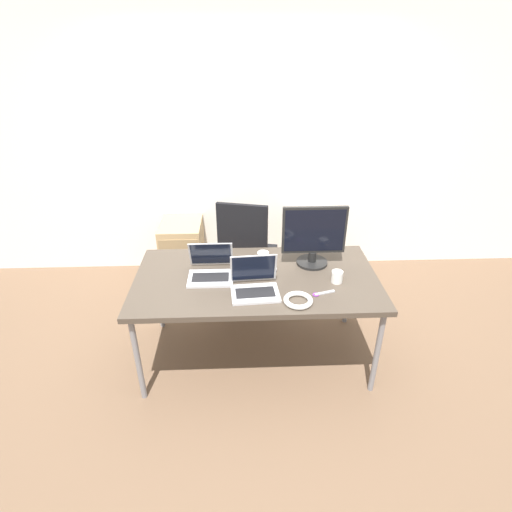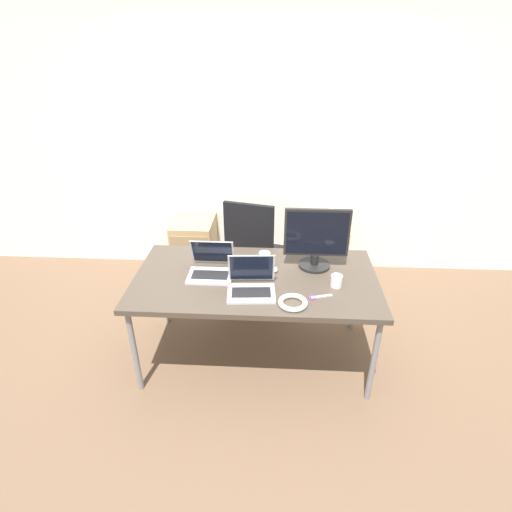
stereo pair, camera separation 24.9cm
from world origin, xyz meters
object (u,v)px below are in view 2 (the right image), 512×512
Objects in this scene: laptop_left at (211,268)px; office_chair at (255,263)px; cabinet_right at (324,251)px; cabinet_left at (195,248)px; cable_coil at (293,302)px; laptop_right at (251,285)px; coffee_cup_brown at (265,259)px; monitor at (316,239)px; coffee_cup_white at (336,281)px; mouse at (275,270)px.

office_chair is at bearing 69.78° from laptop_left.
cabinet_right is at bearing 32.97° from office_chair.
cable_coil is (0.99, -1.58, 0.45)m from cabinet_left.
laptop_left is 0.38m from laptop_right.
office_chair is 1.70× the size of cabinet_right.
laptop_right is 2.92× the size of coffee_cup_brown.
laptop_right reaches higher than cabinet_right.
monitor is 0.36m from coffee_cup_white.
laptop_left is at bearing -110.22° from office_chair.
coffee_cup_white is (0.62, -0.89, 0.39)m from office_chair.
coffee_cup_white is at bearing -7.73° from laptop_left.
coffee_cup_white is at bearing -26.12° from coffee_cup_brown.
cabinet_left is 1.37m from cabinet_right.
coffee_cup_white is at bearing 37.76° from cable_coil.
cabinet_right is 5.44× the size of coffee_cup_brown.
cabinet_right is (1.37, 0.00, 0.00)m from cabinet_left.
laptop_left reaches higher than coffee_cup_white.
coffee_cup_brown is at bearing -80.30° from office_chair.
cable_coil is at bearing -73.45° from mouse.
office_chair reaches higher than cable_coil.
office_chair reaches higher than laptop_right.
cabinet_left and cabinet_right have the same top height.
monitor reaches higher than laptop_left.
laptop_right reaches higher than laptop_left.
laptop_right is 0.60m from coffee_cup_white.
office_chair is 1.06m from laptop_right.
office_chair is at bearing 91.82° from laptop_right.
laptop_right is at bearing -141.33° from monitor.
coffee_cup_white is at bearing 8.93° from laptop_right.
coffee_cup_brown is 0.60× the size of cable_coil.
cabinet_right is at bearing 86.83° from coffee_cup_white.
laptop_right is 0.31m from mouse.
monitor is at bearing 3.27° from coffee_cup_brown.
monitor is 7.95× the size of mouse.
coffee_cup_white is 0.75× the size of coffee_cup_brown.
laptop_right is 0.71× the size of monitor.
coffee_cup_brown is (-0.52, 0.25, 0.02)m from coffee_cup_white.
laptop_right is at bearing -114.91° from cabinet_right.
monitor is at bearing -51.45° from office_chair.
coffee_cup_brown is at bearing 77.35° from laptop_right.
office_chair is 3.17× the size of laptop_right.
coffee_cup_white is (0.59, 0.09, -0.01)m from laptop_right.
cabinet_right is at bearing 66.50° from mouse.
cable_coil is at bearing -74.47° from office_chair.
laptop_left is at bearing 172.27° from coffee_cup_white.
office_chair is 0.97m from monitor.
laptop_right reaches higher than coffee_cup_brown.
laptop_left is at bearing 145.43° from laptop_right.
mouse is 0.69× the size of coffee_cup_white.
cabinet_right is at bearing 0.00° from cabinet_left.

